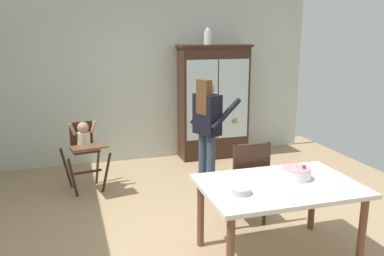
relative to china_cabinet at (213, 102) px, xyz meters
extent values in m
plane|color=tan|center=(-0.90, -2.37, -0.96)|extent=(6.24, 6.24, 0.00)
cube|color=beige|center=(-0.90, 0.26, 0.39)|extent=(5.32, 0.06, 2.70)
cube|color=#382116|center=(0.00, 0.00, -0.03)|extent=(1.15, 0.42, 1.87)
cube|color=#382116|center=(0.00, 0.00, 0.93)|extent=(1.21, 0.48, 0.04)
cube|color=silver|center=(-0.27, -0.21, 0.07)|extent=(0.52, 0.01, 1.31)
cube|color=silver|center=(0.27, -0.21, 0.07)|extent=(0.52, 0.01, 1.31)
cube|color=#382116|center=(0.00, 0.00, 0.07)|extent=(1.07, 0.36, 0.02)
cylinder|color=white|center=(-0.11, 0.00, 1.06)|extent=(0.13, 0.13, 0.22)
cylinder|color=white|center=(-0.11, 0.00, 1.19)|extent=(0.07, 0.07, 0.05)
cylinder|color=#382116|center=(-2.35, -1.18, -0.68)|extent=(0.12, 0.16, 0.56)
cylinder|color=#382116|center=(-1.92, -1.10, -0.68)|extent=(0.16, 0.12, 0.56)
cylinder|color=#382116|center=(-2.43, -0.75, -0.68)|extent=(0.16, 0.12, 0.56)
cylinder|color=#382116|center=(-2.00, -0.67, -0.68)|extent=(0.12, 0.16, 0.56)
cube|color=#382116|center=(-2.18, -0.92, -0.71)|extent=(0.42, 0.12, 0.02)
cube|color=#382116|center=(-2.18, -0.92, -0.39)|extent=(0.40, 0.40, 0.02)
cube|color=#382116|center=(-2.20, -0.77, -0.20)|extent=(0.31, 0.09, 0.34)
cube|color=brown|center=(-2.13, -1.19, -0.28)|extent=(0.48, 0.32, 0.02)
cylinder|color=beige|center=(-2.18, -0.90, -0.26)|extent=(0.17, 0.17, 0.22)
sphere|color=tan|center=(-2.18, -0.90, -0.09)|extent=(0.15, 0.15, 0.15)
cylinder|color=tan|center=(-2.32, -0.93, -0.09)|extent=(0.10, 0.06, 0.17)
cylinder|color=tan|center=(-2.04, -0.88, -0.09)|extent=(0.10, 0.06, 0.17)
cylinder|color=#33425B|center=(-0.62, -1.60, -0.55)|extent=(0.11, 0.11, 0.82)
cylinder|color=#33425B|center=(-0.68, -1.44, -0.55)|extent=(0.11, 0.11, 0.82)
cube|color=black|center=(-0.65, -1.52, 0.12)|extent=(0.32, 0.41, 0.52)
cube|color=white|center=(-0.55, -1.49, 0.12)|extent=(0.03, 0.06, 0.49)
sphere|color=tan|center=(-0.65, -1.52, 0.47)|extent=(0.19, 0.19, 0.19)
cube|color=brown|center=(-0.70, -1.54, 0.35)|extent=(0.17, 0.22, 0.44)
cylinder|color=black|center=(-0.45, -1.66, 0.14)|extent=(0.48, 0.25, 0.37)
sphere|color=tan|center=(-0.30, -1.60, 0.03)|extent=(0.08, 0.08, 0.08)
cylinder|color=black|center=(-0.60, -1.29, 0.14)|extent=(0.48, 0.25, 0.37)
sphere|color=tan|center=(-0.45, -1.23, 0.03)|extent=(0.08, 0.08, 0.08)
cube|color=silver|center=(-0.53, -3.18, -0.24)|extent=(1.47, 0.99, 0.04)
cylinder|color=brown|center=(-1.17, -3.57, -0.61)|extent=(0.07, 0.07, 0.70)
cylinder|color=brown|center=(0.11, -3.59, -0.61)|extent=(0.07, 0.07, 0.70)
cylinder|color=brown|center=(-1.16, -2.78, -0.61)|extent=(0.07, 0.07, 0.70)
cylinder|color=brown|center=(0.12, -2.80, -0.61)|extent=(0.07, 0.07, 0.70)
cylinder|color=white|center=(-0.31, -3.11, -0.17)|extent=(0.28, 0.28, 0.10)
cylinder|color=pink|center=(-0.31, -3.11, -0.11)|extent=(0.27, 0.27, 0.01)
cylinder|color=#F2E5CC|center=(-0.31, -3.11, -0.08)|extent=(0.01, 0.01, 0.06)
cone|color=yellow|center=(-0.31, -3.11, -0.04)|extent=(0.02, 0.02, 0.02)
sphere|color=red|center=(-0.25, -3.14, -0.09)|extent=(0.04, 0.04, 0.04)
cylinder|color=#B2BCC6|center=(-0.96, -3.29, -0.19)|extent=(0.18, 0.18, 0.05)
cylinder|color=#382116|center=(-0.33, -2.20, -0.73)|extent=(0.04, 0.04, 0.45)
cylinder|color=#382116|center=(-0.70, -2.19, -0.73)|extent=(0.04, 0.04, 0.45)
cylinder|color=#382116|center=(-0.33, -2.57, -0.73)|extent=(0.04, 0.04, 0.45)
cylinder|color=#382116|center=(-0.70, -2.56, -0.73)|extent=(0.04, 0.04, 0.45)
cube|color=#473D38|center=(-0.52, -2.38, -0.49)|extent=(0.44, 0.44, 0.03)
cube|color=#382116|center=(-0.52, -2.58, -0.24)|extent=(0.42, 0.04, 0.48)
cylinder|color=#382116|center=(-0.33, -2.58, -0.24)|extent=(0.03, 0.03, 0.48)
cylinder|color=#382116|center=(-0.71, -2.58, -0.24)|extent=(0.03, 0.03, 0.48)
camera|label=1|loc=(-2.34, -6.27, 1.15)|focal=37.57mm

